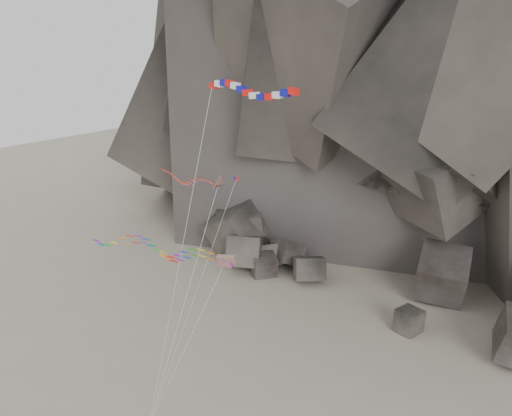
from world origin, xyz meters
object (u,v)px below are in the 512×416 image
Objects in this scene: parafoil_kite at (152,247)px; pennant_kite at (208,259)px; banner_kite at (248,93)px; delta_kite at (186,179)px.

parafoil_kite is 4.64m from pennant_kite.
pennant_kite is (-3.78, -0.59, -13.38)m from banner_kite.
banner_kite reaches higher than pennant_kite.
delta_kite is 1.19× the size of parafoil_kite.
banner_kite reaches higher than parafoil_kite.
parafoil_kite is (4.12, -8.01, -3.27)m from delta_kite.
banner_kite is 1.32× the size of pennant_kite.
banner_kite is (11.59, -4.75, 9.17)m from delta_kite.
delta_kite is at bearing 103.69° from parafoil_kite.
banner_kite is at bearing 10.08° from parafoil_kite.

